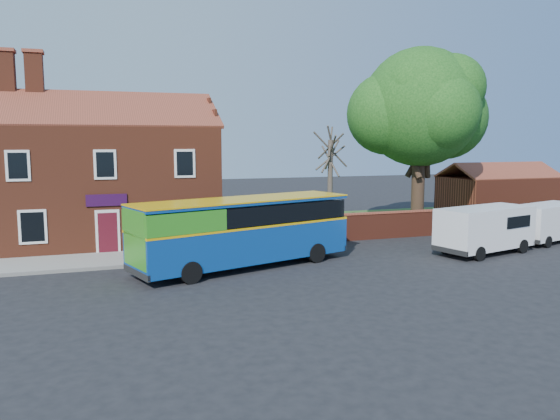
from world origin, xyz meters
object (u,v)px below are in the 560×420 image
object	(u,v)px
bus	(237,229)
van_near	(485,228)
large_tree	(420,111)
van_far	(547,221)

from	to	relation	value
bus	van_near	bearing A→B (deg)	-21.27
van_near	large_tree	world-z (taller)	large_tree
van_far	large_tree	world-z (taller)	large_tree
van_near	van_far	size ratio (longest dim) A/B	1.09
large_tree	bus	bearing A→B (deg)	-152.37
bus	van_far	distance (m)	18.43
bus	large_tree	world-z (taller)	large_tree
van_near	van_far	world-z (taller)	van_near
bus	large_tree	bearing A→B (deg)	10.25
van_far	large_tree	xyz separation A→B (m)	(-4.24, 6.82, 6.47)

